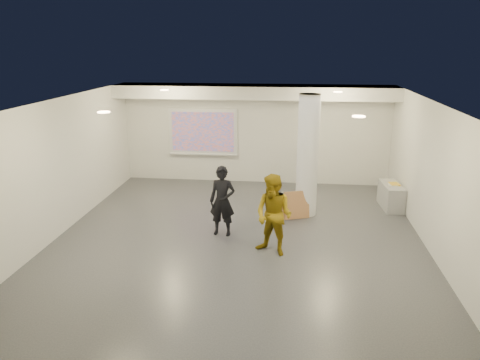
# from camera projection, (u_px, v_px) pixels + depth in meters

# --- Properties ---
(floor) EXTENTS (8.00, 9.00, 0.01)m
(floor) POSITION_uv_depth(u_px,v_px,m) (238.00, 240.00, 10.25)
(floor) COLOR #35363C
(floor) RESTS_ON ground
(ceiling) EXTENTS (8.00, 9.00, 0.01)m
(ceiling) POSITION_uv_depth(u_px,v_px,m) (238.00, 102.00, 9.41)
(ceiling) COLOR silver
(ceiling) RESTS_ON floor
(wall_back) EXTENTS (8.00, 0.01, 3.00)m
(wall_back) POSITION_uv_depth(u_px,v_px,m) (255.00, 134.00, 14.12)
(wall_back) COLOR silver
(wall_back) RESTS_ON floor
(wall_front) EXTENTS (8.00, 0.01, 3.00)m
(wall_front) POSITION_uv_depth(u_px,v_px,m) (193.00, 276.00, 5.54)
(wall_front) COLOR silver
(wall_front) RESTS_ON floor
(wall_left) EXTENTS (0.01, 9.00, 3.00)m
(wall_left) POSITION_uv_depth(u_px,v_px,m) (57.00, 168.00, 10.27)
(wall_left) COLOR silver
(wall_left) RESTS_ON floor
(wall_right) EXTENTS (0.01, 9.00, 3.00)m
(wall_right) POSITION_uv_depth(u_px,v_px,m) (435.00, 180.00, 9.39)
(wall_right) COLOR silver
(wall_right) RESTS_ON floor
(soffit_band) EXTENTS (8.00, 1.10, 0.36)m
(soffit_band) POSITION_uv_depth(u_px,v_px,m) (254.00, 92.00, 13.22)
(soffit_band) COLOR silver
(soffit_band) RESTS_ON ceiling
(downlight_nw) EXTENTS (0.22, 0.22, 0.02)m
(downlight_nw) POSITION_uv_depth(u_px,v_px,m) (164.00, 90.00, 12.03)
(downlight_nw) COLOR #EEC08F
(downlight_nw) RESTS_ON ceiling
(downlight_ne) EXTENTS (0.22, 0.22, 0.02)m
(downlight_ne) POSITION_uv_depth(u_px,v_px,m) (338.00, 92.00, 11.55)
(downlight_ne) COLOR #EEC08F
(downlight_ne) RESTS_ON ceiling
(downlight_sw) EXTENTS (0.22, 0.22, 0.02)m
(downlight_sw) POSITION_uv_depth(u_px,v_px,m) (104.00, 112.00, 8.22)
(downlight_sw) COLOR #EEC08F
(downlight_sw) RESTS_ON ceiling
(downlight_se) EXTENTS (0.22, 0.22, 0.02)m
(downlight_se) POSITION_uv_depth(u_px,v_px,m) (359.00, 116.00, 7.74)
(downlight_se) COLOR #EEC08F
(downlight_se) RESTS_ON ceiling
(column) EXTENTS (0.52, 0.52, 3.00)m
(column) POSITION_uv_depth(u_px,v_px,m) (308.00, 156.00, 11.38)
(column) COLOR white
(column) RESTS_ON floor
(projection_screen) EXTENTS (2.10, 0.13, 1.42)m
(projection_screen) POSITION_uv_depth(u_px,v_px,m) (203.00, 132.00, 14.24)
(projection_screen) COLOR silver
(projection_screen) RESTS_ON wall_back
(credenza) EXTENTS (0.53, 1.12, 0.64)m
(credenza) POSITION_uv_depth(u_px,v_px,m) (391.00, 196.00, 12.16)
(credenza) COLOR gray
(credenza) RESTS_ON floor
(papers_stack) EXTENTS (0.27, 0.33, 0.02)m
(papers_stack) POSITION_uv_depth(u_px,v_px,m) (393.00, 185.00, 12.02)
(papers_stack) COLOR silver
(papers_stack) RESTS_ON credenza
(postit_pad) EXTENTS (0.27, 0.34, 0.03)m
(postit_pad) POSITION_uv_depth(u_px,v_px,m) (394.00, 184.00, 12.05)
(postit_pad) COLOR gold
(postit_pad) RESTS_ON credenza
(cardboard_back) EXTENTS (0.65, 0.39, 0.68)m
(cardboard_back) POSITION_uv_depth(u_px,v_px,m) (297.00, 205.00, 11.42)
(cardboard_back) COLOR #9F6D42
(cardboard_back) RESTS_ON floor
(cardboard_front) EXTENTS (0.47, 0.20, 0.51)m
(cardboard_front) POSITION_uv_depth(u_px,v_px,m) (281.00, 209.00, 11.42)
(cardboard_front) COLOR #9F6D42
(cardboard_front) RESTS_ON floor
(woman) EXTENTS (0.61, 0.43, 1.57)m
(woman) POSITION_uv_depth(u_px,v_px,m) (222.00, 201.00, 10.33)
(woman) COLOR black
(woman) RESTS_ON floor
(man) EXTENTS (1.01, 0.93, 1.67)m
(man) POSITION_uv_depth(u_px,v_px,m) (274.00, 215.00, 9.36)
(man) COLOR #907210
(man) RESTS_ON floor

